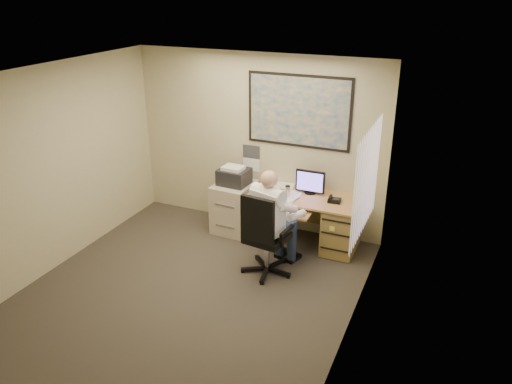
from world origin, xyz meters
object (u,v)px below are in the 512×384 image
at_px(desk, 326,219).
at_px(filing_cabinet, 235,203).
at_px(person, 268,222).
at_px(office_chair, 266,251).

height_order(desk, filing_cabinet, desk).
bearing_deg(filing_cabinet, person, -41.56).
height_order(filing_cabinet, office_chair, office_chair).
height_order(desk, person, person).
bearing_deg(person, filing_cabinet, 152.47).
distance_m(filing_cabinet, person, 1.34).
distance_m(filing_cabinet, office_chair, 1.39).
bearing_deg(person, desk, 78.85).
distance_m(desk, filing_cabinet, 1.46).
xyz_separation_m(office_chair, person, (-0.01, 0.09, 0.38)).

